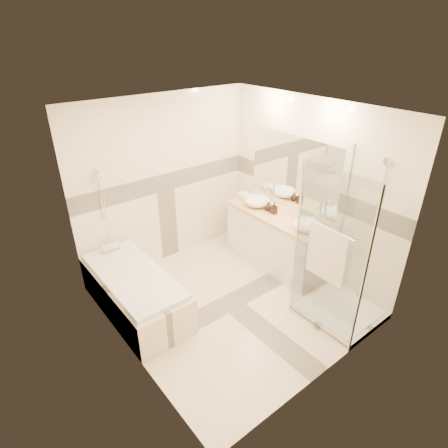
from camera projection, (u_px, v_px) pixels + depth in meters
room at (233, 217)px, 4.44m from camera, size 2.82×3.02×2.52m
bathtub at (135, 290)px, 4.73m from camera, size 0.75×1.70×0.56m
vanity at (275, 239)px, 5.61m from camera, size 0.58×1.62×0.85m
shower_enclosure at (334, 283)px, 4.54m from camera, size 0.96×0.93×2.04m
vessel_sink_near at (257, 201)px, 5.64m from camera, size 0.40×0.40×0.16m
vessel_sink_far at (308, 225)px, 4.97m from camera, size 0.39×0.39×0.15m
faucet_near at (268, 193)px, 5.73m from camera, size 0.11×0.03×0.26m
faucet_far at (319, 213)px, 5.04m from camera, size 0.13×0.03×0.31m
amenity_bottle_a at (274, 208)px, 5.40m from camera, size 0.08×0.08×0.17m
amenity_bottle_b at (268, 206)px, 5.49m from camera, size 0.12×0.12×0.14m
folded_towels at (245, 197)px, 5.85m from camera, size 0.18×0.28×0.09m
rolled_towel at (110, 247)px, 5.06m from camera, size 0.23×0.10×0.10m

